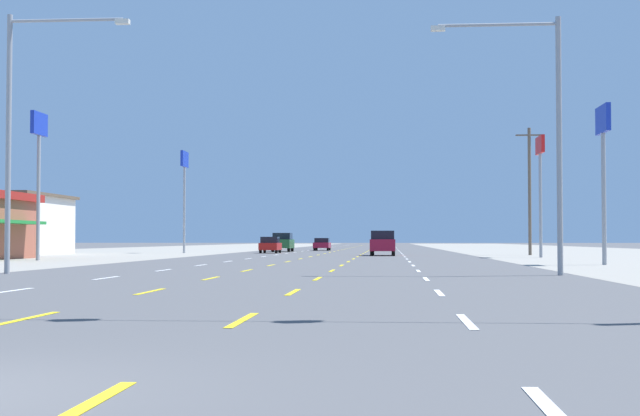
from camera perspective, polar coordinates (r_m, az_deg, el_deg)
ground_plane at (r=73.16m, az=1.19°, el=-3.02°), size 572.00×572.00×0.00m
lot_apron_left at (r=78.52m, az=-17.17°, el=-2.86°), size 28.00×440.00×0.01m
lane_markings at (r=111.62m, az=2.29°, el=-2.67°), size 10.64×227.60×0.01m
suv_inner_right_nearest at (r=71.88m, az=4.00°, el=-2.21°), size 1.98×4.90×1.98m
hatchback_far_left_near at (r=84.86m, az=-3.18°, el=-2.35°), size 1.72×3.90×1.54m
suv_far_left_mid at (r=95.02m, az=-2.38°, el=-2.17°), size 1.98×4.90×1.98m
sedan_inner_left_midfar at (r=104.23m, az=0.13°, el=-2.31°), size 1.80×4.50×1.46m
storefront_left_row_2 at (r=81.25m, az=-19.34°, el=-0.97°), size 8.73×12.07×5.17m
pole_sign_left_row_1 at (r=57.58m, az=-17.42°, el=3.62°), size 0.24×2.20×9.06m
pole_sign_left_row_2 at (r=86.51m, az=-8.60°, el=2.08°), size 0.24×2.41×9.70m
pole_sign_right_row_1 at (r=47.57m, az=17.54°, el=3.99°), size 0.24×2.35×8.04m
pole_sign_right_row_2 at (r=65.93m, az=13.80°, el=2.73°), size 0.24×2.63×8.64m
streetlight_left_row_0 at (r=35.56m, az=-18.41°, el=5.25°), size 4.69×0.26×9.75m
streetlight_right_row_0 at (r=33.25m, az=14.06°, el=5.28°), size 4.65×0.26×9.28m
utility_pole_right_row_1 at (r=75.64m, az=13.17°, el=1.19°), size 2.20×0.26×10.47m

